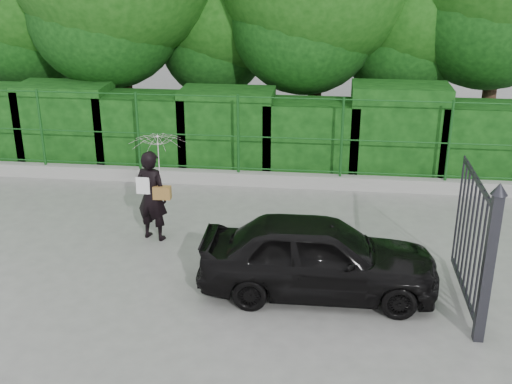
# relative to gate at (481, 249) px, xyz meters

# --- Properties ---
(ground) EXTENTS (80.00, 80.00, 0.00)m
(ground) POSITION_rel_gate_xyz_m (-4.60, 0.72, -1.19)
(ground) COLOR gray
(kerb) EXTENTS (14.00, 0.25, 0.30)m
(kerb) POSITION_rel_gate_xyz_m (-4.60, 5.22, -1.04)
(kerb) COLOR #9E9E99
(kerb) RESTS_ON ground
(fence) EXTENTS (14.13, 0.06, 1.80)m
(fence) POSITION_rel_gate_xyz_m (-4.38, 5.22, 0.01)
(fence) COLOR #144A18
(fence) RESTS_ON kerb
(hedge) EXTENTS (14.20, 1.20, 2.19)m
(hedge) POSITION_rel_gate_xyz_m (-4.61, 6.22, -0.22)
(hedge) COLOR black
(hedge) RESTS_ON ground
(gate) EXTENTS (0.22, 2.33, 2.36)m
(gate) POSITION_rel_gate_xyz_m (0.00, 0.00, 0.00)
(gate) COLOR #24242A
(gate) RESTS_ON ground
(woman) EXTENTS (1.01, 1.02, 2.03)m
(woman) POSITION_rel_gate_xyz_m (-5.28, 2.27, 0.15)
(woman) COLOR black
(woman) RESTS_ON ground
(car) EXTENTS (3.74, 1.53, 1.27)m
(car) POSITION_rel_gate_xyz_m (-2.28, 0.60, -0.55)
(car) COLOR black
(car) RESTS_ON ground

